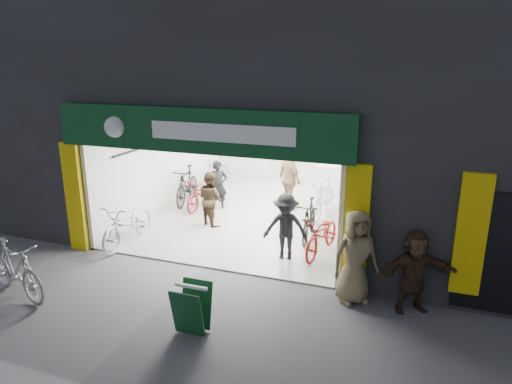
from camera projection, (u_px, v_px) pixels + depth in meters
The scene contains 17 objects.
ground at pixel (203, 268), 10.02m from camera, with size 60.00×60.00×0.00m, color #56565B.
building at pixel (304, 62), 13.01m from camera, with size 17.00×10.27×8.00m.
bike_left_front at pixel (128, 223), 11.16m from camera, with size 0.72×2.06×1.08m, color #BBBCC0.
bike_left_midfront at pixel (187, 185), 14.28m from camera, with size 0.56×1.97×1.18m, color black.
bike_left_midback at pixel (203, 194), 13.84m from camera, with size 0.63×1.80×0.94m, color maroon.
bike_left_back at pixel (216, 171), 16.28m from camera, with size 0.51×1.82×1.09m, color #AFB0B4.
bike_right_front at pixel (309, 220), 11.46m from camera, with size 0.48×1.72×1.03m, color black.
bike_right_mid at pixel (322, 235), 10.59m from camera, with size 0.64×1.84×0.97m, color maroon.
bike_right_back at pixel (324, 198), 13.07m from camera, with size 0.54×1.91×1.15m, color silver.
parked_bike at pixel (15, 269), 8.66m from camera, with size 0.54×1.91×1.15m, color #A4A5A9.
customer_a at pixel (218, 186), 13.65m from camera, with size 0.55×0.36×1.51m, color black.
customer_b at pixel (210, 199), 12.37m from camera, with size 0.73×0.57×1.51m, color #39291A.
customer_c at pixel (286, 228), 10.19m from camera, with size 1.01×0.58×1.57m, color black.
customer_d at pixel (290, 179), 13.64m from camera, with size 1.10×0.46×1.88m, color #987758.
pedestrian_near at pixel (355, 257), 8.43m from camera, with size 0.88×0.57×1.80m, color olive.
pedestrian_far at pixel (414, 271), 8.13m from camera, with size 1.44×0.46×1.56m, color #3B291A.
sandwich_board at pixel (192, 307), 7.55m from camera, with size 0.57×0.57×0.84m.
Camera 1 is at (4.18, -8.21, 4.44)m, focal length 32.00 mm.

